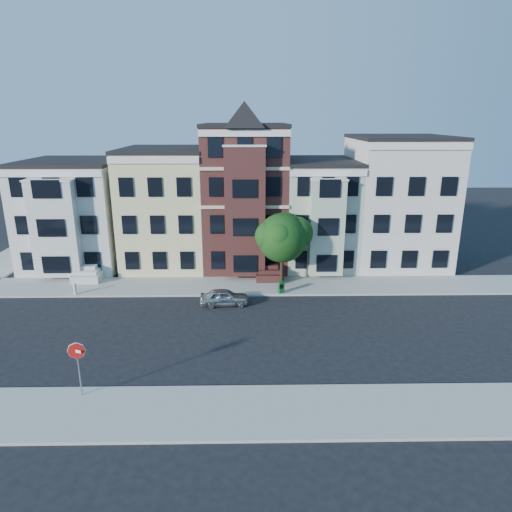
{
  "coord_description": "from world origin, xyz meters",
  "views": [
    {
      "loc": [
        0.27,
        -25.63,
        12.83
      ],
      "look_at": [
        0.74,
        2.57,
        4.2
      ],
      "focal_mm": 32.0,
      "sensor_mm": 36.0,
      "label": 1
    }
  ],
  "objects_px": {
    "newspaper_box": "(281,287)",
    "fire_hydrant": "(75,290)",
    "stop_sign": "(78,366)",
    "street_tree": "(282,241)",
    "parked_car": "(224,297)"
  },
  "relations": [
    {
      "from": "parked_car",
      "to": "fire_hydrant",
      "type": "relative_size",
      "value": 4.95
    },
    {
      "from": "fire_hydrant",
      "to": "stop_sign",
      "type": "height_order",
      "value": "stop_sign"
    },
    {
      "from": "street_tree",
      "to": "parked_car",
      "type": "bearing_deg",
      "value": -138.69
    },
    {
      "from": "parked_car",
      "to": "fire_hydrant",
      "type": "bearing_deg",
      "value": 76.49
    },
    {
      "from": "street_tree",
      "to": "stop_sign",
      "type": "distance_m",
      "value": 18.37
    },
    {
      "from": "street_tree",
      "to": "fire_hydrant",
      "type": "height_order",
      "value": "street_tree"
    },
    {
      "from": "street_tree",
      "to": "newspaper_box",
      "type": "xyz_separation_m",
      "value": [
        -0.17,
        -1.93,
        -3.06
      ]
    },
    {
      "from": "fire_hydrant",
      "to": "newspaper_box",
      "type": "bearing_deg",
      "value": 0.0
    },
    {
      "from": "street_tree",
      "to": "stop_sign",
      "type": "relative_size",
      "value": 2.25
    },
    {
      "from": "parked_car",
      "to": "newspaper_box",
      "type": "height_order",
      "value": "parked_car"
    },
    {
      "from": "stop_sign",
      "to": "parked_car",
      "type": "bearing_deg",
      "value": 77.73
    },
    {
      "from": "newspaper_box",
      "to": "fire_hydrant",
      "type": "relative_size",
      "value": 1.29
    },
    {
      "from": "street_tree",
      "to": "newspaper_box",
      "type": "distance_m",
      "value": 3.62
    },
    {
      "from": "street_tree",
      "to": "parked_car",
      "type": "height_order",
      "value": "street_tree"
    },
    {
      "from": "newspaper_box",
      "to": "fire_hydrant",
      "type": "height_order",
      "value": "newspaper_box"
    }
  ]
}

